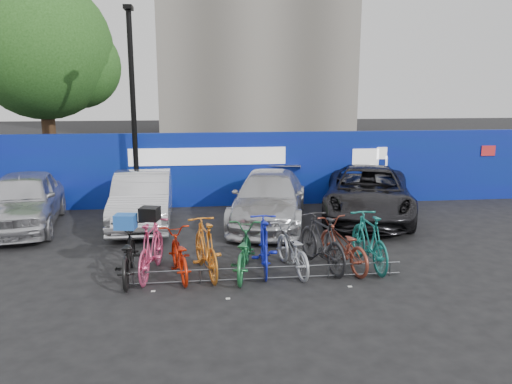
{
  "coord_description": "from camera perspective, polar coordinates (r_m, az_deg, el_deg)",
  "views": [
    {
      "loc": [
        -1.25,
        -9.97,
        3.82
      ],
      "look_at": [
        0.1,
        2.0,
        1.28
      ],
      "focal_mm": 35.0,
      "sensor_mm": 36.0,
      "label": 1
    }
  ],
  "objects": [
    {
      "name": "bike_0",
      "position": [
        10.46,
        -14.5,
        -6.84
      ],
      "size": [
        0.81,
        2.03,
        1.05
      ],
      "primitive_type": "imported",
      "rotation": [
        0.0,
        0.0,
        3.2
      ],
      "color": "black",
      "rests_on": "ground"
    },
    {
      "name": "bike_1",
      "position": [
        10.49,
        -11.88,
        -6.29
      ],
      "size": [
        0.85,
        2.02,
        1.18
      ],
      "primitive_type": "imported",
      "rotation": [
        0.0,
        0.0,
        2.99
      ],
      "color": "#DD4475",
      "rests_on": "ground"
    },
    {
      "name": "bike_8",
      "position": [
        10.88,
        9.87,
        -5.97
      ],
      "size": [
        1.14,
        2.06,
        1.03
      ],
      "primitive_type": "imported",
      "rotation": [
        0.0,
        0.0,
        3.39
      ],
      "color": "brown",
      "rests_on": "ground"
    },
    {
      "name": "ground",
      "position": [
        10.75,
        0.65,
        -8.9
      ],
      "size": [
        100.0,
        100.0,
        0.0
      ],
      "primitive_type": "plane",
      "color": "black",
      "rests_on": "ground"
    },
    {
      "name": "car_3",
      "position": [
        15.2,
        12.66,
        -0.06
      ],
      "size": [
        3.98,
        5.84,
        1.49
      ],
      "primitive_type": "imported",
      "rotation": [
        0.0,
        0.0,
        -0.31
      ],
      "color": "black",
      "rests_on": "ground"
    },
    {
      "name": "tree",
      "position": [
        20.82,
        -22.57,
        14.47
      ],
      "size": [
        5.4,
        5.2,
        7.8
      ],
      "color": "#382314",
      "rests_on": "ground"
    },
    {
      "name": "bike_3",
      "position": [
        10.37,
        -5.76,
        -6.31
      ],
      "size": [
        0.95,
        2.03,
        1.18
      ],
      "primitive_type": "imported",
      "rotation": [
        0.0,
        0.0,
        3.35
      ],
      "color": "orange",
      "rests_on": "ground"
    },
    {
      "name": "bike_7",
      "position": [
        10.76,
        7.56,
        -5.63
      ],
      "size": [
        1.03,
        2.06,
        1.19
      ],
      "primitive_type": "imported",
      "rotation": [
        0.0,
        0.0,
        3.39
      ],
      "color": "#242426",
      "rests_on": "ground"
    },
    {
      "name": "car_0",
      "position": [
        15.12,
        -25.08,
        -0.85
      ],
      "size": [
        2.42,
        4.76,
        1.55
      ],
      "primitive_type": "imported",
      "rotation": [
        0.0,
        0.0,
        0.13
      ],
      "color": "silver",
      "rests_on": "ground"
    },
    {
      "name": "bike_9",
      "position": [
        11.03,
        12.81,
        -5.37
      ],
      "size": [
        0.67,
        2.02,
        1.2
      ],
      "primitive_type": "imported",
      "rotation": [
        0.0,
        0.0,
        3.2
      ],
      "color": "#19776F",
      "rests_on": "ground"
    },
    {
      "name": "bike_4",
      "position": [
        10.34,
        -1.49,
        -6.78
      ],
      "size": [
        1.02,
        2.02,
        1.01
      ],
      "primitive_type": "imported",
      "rotation": [
        0.0,
        0.0,
        2.96
      ],
      "color": "#216F39",
      "rests_on": "ground"
    },
    {
      "name": "bike_rack",
      "position": [
        10.14,
        1.08,
        -9.23
      ],
      "size": [
        5.6,
        0.03,
        0.3
      ],
      "color": "#595B60",
      "rests_on": "ground"
    },
    {
      "name": "bike_2",
      "position": [
        10.37,
        -8.84,
        -7.07
      ],
      "size": [
        0.96,
        1.88,
        0.94
      ],
      "primitive_type": "imported",
      "rotation": [
        0.0,
        0.0,
        3.34
      ],
      "color": "red",
      "rests_on": "ground"
    },
    {
      "name": "car_1",
      "position": [
        14.4,
        -12.82,
        -0.78
      ],
      "size": [
        1.69,
        4.48,
        1.46
      ],
      "primitive_type": "imported",
      "rotation": [
        0.0,
        0.0,
        0.03
      ],
      "color": "silver",
      "rests_on": "ground"
    },
    {
      "name": "hoarding",
      "position": [
        16.23,
        -1.92,
        2.63
      ],
      "size": [
        22.0,
        0.18,
        2.4
      ],
      "color": "navy",
      "rests_on": "ground"
    },
    {
      "name": "cargo_topcase",
      "position": [
        10.29,
        -12.06,
        -2.45
      ],
      "size": [
        0.44,
        0.41,
        0.27
      ],
      "primitive_type": "cube",
      "rotation": [
        0.0,
        0.0,
        -0.25
      ],
      "color": "black",
      "rests_on": "bike_1"
    },
    {
      "name": "cargo_crate",
      "position": [
        10.27,
        -14.69,
        -3.29
      ],
      "size": [
        0.45,
        0.37,
        0.29
      ],
      "primitive_type": "cube",
      "rotation": [
        0.0,
        0.0,
        -0.14
      ],
      "color": "blue",
      "rests_on": "bike_0"
    },
    {
      "name": "bike_6",
      "position": [
        10.56,
        4.11,
        -6.54
      ],
      "size": [
        0.94,
        1.93,
        0.97
      ],
      "primitive_type": "imported",
      "rotation": [
        0.0,
        0.0,
        3.31
      ],
      "color": "#A2A6AA",
      "rests_on": "ground"
    },
    {
      "name": "lamppost",
      "position": [
        15.51,
        -13.86,
        9.54
      ],
      "size": [
        0.25,
        0.5,
        6.11
      ],
      "color": "black",
      "rests_on": "ground"
    },
    {
      "name": "bike_5",
      "position": [
        10.53,
        0.93,
        -5.98
      ],
      "size": [
        0.69,
        1.98,
        1.17
      ],
      "primitive_type": "imported",
      "rotation": [
        0.0,
        0.0,
        3.07
      ],
      "color": "#1420BB",
      "rests_on": "ground"
    },
    {
      "name": "car_2",
      "position": [
        14.26,
        1.49,
        -0.7
      ],
      "size": [
        3.03,
        5.21,
        1.42
      ],
      "primitive_type": "imported",
      "rotation": [
        0.0,
        0.0,
        -0.23
      ],
      "color": "silver",
      "rests_on": "ground"
    }
  ]
}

